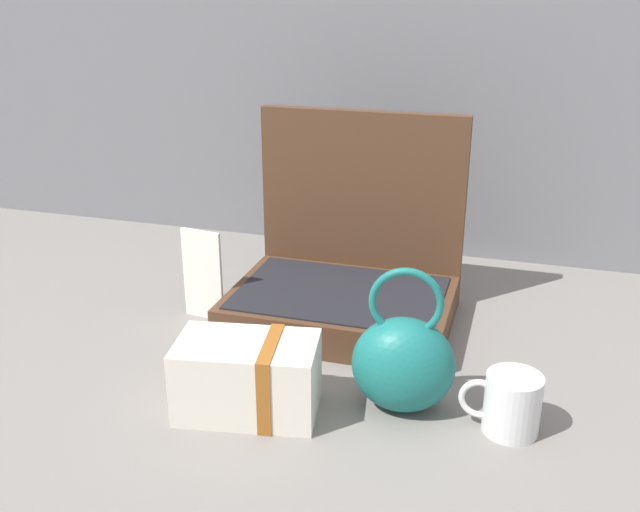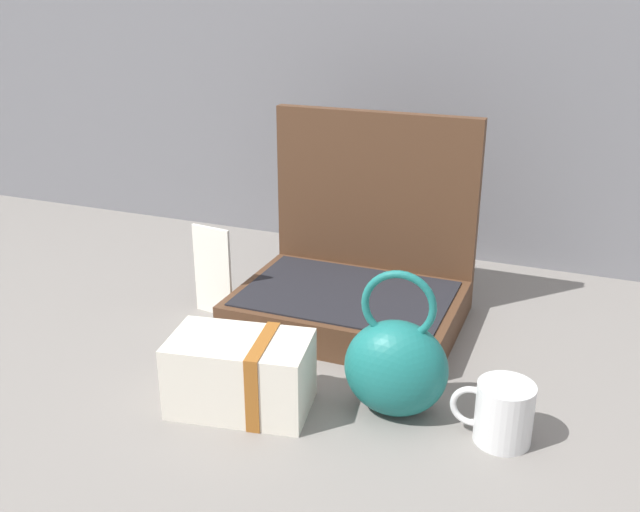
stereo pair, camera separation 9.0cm
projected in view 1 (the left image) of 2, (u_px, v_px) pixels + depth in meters
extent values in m
plane|color=slate|center=(327.00, 359.00, 1.20)|extent=(6.00, 6.00, 0.00)
cube|color=#4C301E|center=(340.00, 309.00, 1.31)|extent=(0.40, 0.28, 0.06)
cube|color=black|center=(340.00, 293.00, 1.30)|extent=(0.37, 0.25, 0.00)
cube|color=#4C301E|center=(361.00, 206.00, 1.39)|extent=(0.40, 0.02, 0.37)
ellipsoid|color=#196B66|center=(403.00, 365.00, 1.04)|extent=(0.16, 0.13, 0.15)
torus|color=#196B66|center=(406.00, 303.00, 1.00)|extent=(0.11, 0.02, 0.11)
cube|color=silver|center=(247.00, 377.00, 1.04)|extent=(0.22, 0.15, 0.11)
cube|color=#99561E|center=(271.00, 379.00, 1.04)|extent=(0.04, 0.12, 0.12)
cylinder|color=silver|center=(512.00, 404.00, 1.00)|extent=(0.08, 0.08, 0.09)
torus|color=silver|center=(480.00, 399.00, 1.01)|extent=(0.06, 0.01, 0.06)
cube|color=white|center=(203.00, 275.00, 1.32)|extent=(0.08, 0.02, 0.17)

